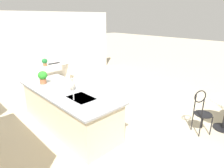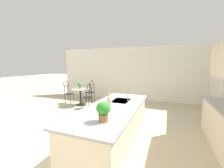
# 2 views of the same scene
# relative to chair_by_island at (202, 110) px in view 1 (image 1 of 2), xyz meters

# --- Properties ---
(ground_plane) EXTENTS (40.00, 40.00, 0.00)m
(ground_plane) POSITION_rel_chair_by_island_xyz_m (1.96, 1.12, -0.57)
(ground_plane) COLOR beige
(wall_right) EXTENTS (0.12, 7.80, 2.70)m
(wall_right) POSITION_rel_chair_by_island_xyz_m (6.22, 1.12, 0.78)
(wall_right) COLOR silver
(wall_right) RESTS_ON ground
(kitchen_island) EXTENTS (2.80, 1.06, 0.92)m
(kitchen_island) POSITION_rel_chair_by_island_xyz_m (2.26, 1.97, -0.11)
(kitchen_island) COLOR beige
(kitchen_island) RESTS_ON ground
(chair_by_island) EXTENTS (0.52, 0.52, 1.04)m
(chair_by_island) POSITION_rel_chair_by_island_xyz_m (0.00, 0.00, 0.00)
(chair_by_island) COLOR black
(chair_by_island) RESTS_ON ground
(sink_faucet) EXTENTS (0.02, 0.02, 0.22)m
(sink_faucet) POSITION_rel_chair_by_island_xyz_m (1.71, 2.15, 0.46)
(sink_faucet) COLOR #B2B5BA
(sink_faucet) RESTS_ON kitchen_island
(writing_desk) EXTENTS (0.60, 1.20, 0.74)m
(writing_desk) POSITION_rel_chair_by_island_xyz_m (5.61, 0.60, -0.06)
(writing_desk) COLOR white
(writing_desk) RESTS_ON ground
(keyboard) EXTENTS (0.16, 0.44, 0.03)m
(keyboard) POSITION_rel_chair_by_island_xyz_m (5.63, 0.50, 0.18)
(keyboard) COLOR black
(keyboard) RESTS_ON writing_desk
(potted_plant_counter_far) EXTENTS (0.23, 0.23, 0.32)m
(potted_plant_counter_far) POSITION_rel_chair_by_island_xyz_m (3.11, 2.13, 0.53)
(potted_plant_counter_far) COLOR #9E603D
(potted_plant_counter_far) RESTS_ON kitchen_island
(potted_plant_on_desk) EXTENTS (0.21, 0.21, 0.29)m
(potted_plant_on_desk) POSITION_rel_chair_by_island_xyz_m (5.49, 0.95, 0.33)
(potted_plant_on_desk) COLOR #9E603D
(potted_plant_on_desk) RESTS_ON writing_desk
(vase_on_counter) EXTENTS (0.13, 0.13, 0.29)m
(vase_on_counter) POSITION_rel_chair_by_island_xyz_m (2.21, 1.86, 0.46)
(vase_on_counter) COLOR #BCB29E
(vase_on_counter) RESTS_ON kitchen_island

